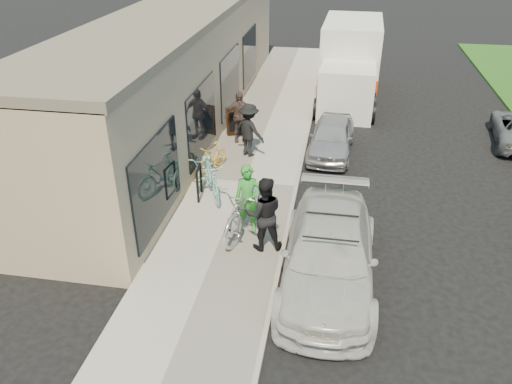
{
  "coord_description": "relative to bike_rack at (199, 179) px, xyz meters",
  "views": [
    {
      "loc": [
        0.58,
        -9.8,
        7.13
      ],
      "look_at": [
        -1.27,
        0.86,
        1.05
      ],
      "focal_mm": 35.0,
      "sensor_mm": 36.0,
      "label": 1
    }
  ],
  "objects": [
    {
      "name": "sandwich_board",
      "position": [
        0.05,
        4.55,
        -0.08
      ],
      "size": [
        0.76,
        0.76,
        0.95
      ],
      "rotation": [
        0.0,
        0.0,
        0.41
      ],
      "color": "black",
      "rests_on": "sidewalk"
    },
    {
      "name": "curb",
      "position": [
        2.59,
        1.11,
        -0.65
      ],
      "size": [
        0.12,
        34.0,
        0.13
      ],
      "primitive_type": "cube",
      "color": "#9D988F",
      "rests_on": "ground"
    },
    {
      "name": "man_standing",
      "position": [
        2.13,
        -2.05,
        0.36
      ],
      "size": [
        1.04,
        0.9,
        1.84
      ],
      "primitive_type": "imported",
      "rotation": [
        0.0,
        0.0,
        3.39
      ],
      "color": "black",
      "rests_on": "sidewalk"
    },
    {
      "name": "ground",
      "position": [
        3.04,
        -1.89,
        -0.71
      ],
      "size": [
        120.0,
        120.0,
        0.0
      ],
      "primitive_type": "plane",
      "color": "black",
      "rests_on": "ground"
    },
    {
      "name": "bystander_b",
      "position": [
        0.3,
        4.08,
        0.32
      ],
      "size": [
        1.12,
        0.71,
        1.78
      ],
      "primitive_type": "imported",
      "rotation": [
        0.0,
        0.0,
        0.29
      ],
      "color": "#4F3D38",
      "rests_on": "sidewalk"
    },
    {
      "name": "woman_rider",
      "position": [
        1.64,
        -1.41,
        0.33
      ],
      "size": [
        0.72,
        0.54,
        1.79
      ],
      "primitive_type": "imported",
      "rotation": [
        0.0,
        0.0,
        0.18
      ],
      "color": "#2F8E2F",
      "rests_on": "sidewalk"
    },
    {
      "name": "storefront",
      "position": [
        -2.21,
        6.1,
        1.41
      ],
      "size": [
        3.6,
        20.0,
        4.22
      ],
      "color": "tan",
      "rests_on": "ground"
    },
    {
      "name": "sidewalk",
      "position": [
        1.04,
        1.11,
        -0.64
      ],
      "size": [
        3.0,
        34.0,
        0.15
      ],
      "primitive_type": "cube",
      "color": "#AAA499",
      "rests_on": "ground"
    },
    {
      "name": "tandem_bike",
      "position": [
        1.69,
        -1.37,
        0.12
      ],
      "size": [
        1.6,
        2.74,
        1.36
      ],
      "primitive_type": "imported",
      "rotation": [
        0.0,
        0.0,
        -0.29
      ],
      "color": "silver",
      "rests_on": "sidewalk"
    },
    {
      "name": "sedan_silver",
      "position": [
        3.48,
        3.91,
        -0.12
      ],
      "size": [
        1.62,
        3.55,
        1.18
      ],
      "primitive_type": "imported",
      "rotation": [
        0.0,
        0.0,
        -0.07
      ],
      "color": "#A9A9AE",
      "rests_on": "ground"
    },
    {
      "name": "bystander_a",
      "position": [
        0.85,
        2.98,
        0.31
      ],
      "size": [
        1.3,
        1.11,
        1.75
      ],
      "primitive_type": "imported",
      "rotation": [
        0.0,
        0.0,
        2.64
      ],
      "color": "black",
      "rests_on": "sidewalk"
    },
    {
      "name": "bike_rack",
      "position": [
        0.0,
        0.0,
        0.0
      ],
      "size": [
        0.14,
        0.66,
        0.93
      ],
      "rotation": [
        0.0,
        0.0,
        0.12
      ],
      "color": "black",
      "rests_on": "sidewalk"
    },
    {
      "name": "cruiser_bike_c",
      "position": [
        -0.05,
        1.65,
        -0.12
      ],
      "size": [
        0.89,
        1.53,
        0.89
      ],
      "primitive_type": "imported",
      "rotation": [
        0.0,
        0.0,
        -0.35
      ],
      "color": "gold",
      "rests_on": "sidewalk"
    },
    {
      "name": "moving_truck",
      "position": [
        3.95,
        10.05,
        0.68
      ],
      "size": [
        2.58,
        6.46,
        3.14
      ],
      "rotation": [
        0.0,
        0.0,
        -0.03
      ],
      "color": "white",
      "rests_on": "ground"
    },
    {
      "name": "cruiser_bike_a",
      "position": [
        0.31,
        0.14,
        -0.01
      ],
      "size": [
        1.27,
        1.89,
        1.11
      ],
      "primitive_type": "imported",
      "rotation": [
        0.0,
        0.0,
        0.45
      ],
      "color": "#85C6BF",
      "rests_on": "sidewalk"
    },
    {
      "name": "sedan_white",
      "position": [
        3.68,
        -2.83,
        -0.0
      ],
      "size": [
        2.0,
        4.9,
        1.46
      ],
      "rotation": [
        0.0,
        0.0,
        -0.0
      ],
      "color": "beige",
      "rests_on": "ground"
    },
    {
      "name": "cruiser_bike_b",
      "position": [
        -0.1,
        0.91,
        -0.09
      ],
      "size": [
        0.7,
        1.83,
        0.95
      ],
      "primitive_type": "imported",
      "rotation": [
        0.0,
        0.0,
        0.04
      ],
      "color": "#85C6BF",
      "rests_on": "sidewalk"
    }
  ]
}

